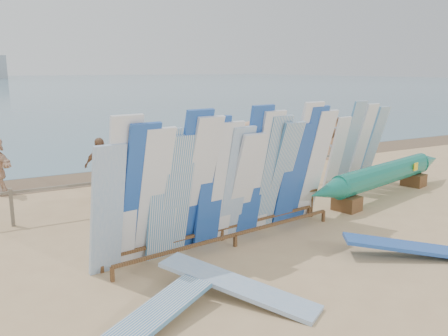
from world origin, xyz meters
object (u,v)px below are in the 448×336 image
beachgoer_6 (199,156)px  beachgoer_4 (100,168)px  main_surfboard_rack (229,183)px  vendor_table (295,201)px  beach_chair_right (223,180)px  beachgoer_7 (235,149)px  flat_board_a (237,297)px  outrigger_canoe (384,175)px  beach_chair_left (154,189)px  beachgoer_extra_0 (331,138)px  beachgoer_8 (229,150)px  beachgoer_5 (159,157)px  beachgoer_10 (340,143)px  side_surfboard_rack (356,148)px  beachgoer_9 (248,148)px  flat_board_d (414,257)px  stroller (199,174)px

beachgoer_6 → beachgoer_4: bearing=-62.5°
main_surfboard_rack → vendor_table: bearing=11.2°
main_surfboard_rack → beachgoer_4: main_surfboard_rack is taller
beach_chair_right → beachgoer_7: size_ratio=0.47×
flat_board_a → beach_chair_right: 7.08m
outrigger_canoe → vendor_table: bearing=169.2°
beachgoer_4 → beachgoer_6: 3.40m
flat_board_a → beachgoer_4: size_ratio=1.58×
beachgoer_7 → beach_chair_left: bearing=67.5°
vendor_table → beachgoer_extra_0: (5.83, 5.32, 0.49)m
beachgoer_8 → beachgoer_5: 2.34m
main_surfboard_rack → outrigger_canoe: 5.77m
vendor_table → outrigger_canoe: bearing=7.3°
beach_chair_left → beachgoer_10: beachgoer_10 is taller
beach_chair_left → beachgoer_7: 4.12m
side_surfboard_rack → main_surfboard_rack: bearing=-167.5°
beachgoer_extra_0 → beachgoer_9: beachgoer_9 is taller
beachgoer_4 → beachgoer_10: (8.57, -0.27, 0.09)m
flat_board_d → beachgoer_9: size_ratio=1.49×
vendor_table → flat_board_a: 4.52m
outrigger_canoe → beachgoer_5: beachgoer_5 is taller
beachgoer_7 → beachgoer_10: 3.83m
beachgoer_8 → beach_chair_right: bearing=11.4°
beachgoer_extra_0 → beachgoer_4: beachgoer_extra_0 is taller
main_surfboard_rack → beach_chair_left: bearing=83.0°
stroller → beachgoer_4: beachgoer_4 is taller
main_surfboard_rack → beachgoer_extra_0: size_ratio=3.36×
beachgoer_6 → side_surfboard_rack: bearing=68.7°
beachgoer_6 → beachgoer_10: size_ratio=0.84×
vendor_table → beachgoer_5: size_ratio=0.73×
outrigger_canoe → beach_chair_left: outrigger_canoe is taller
flat_board_a → beachgoer_8: bearing=29.3°
side_surfboard_rack → beachgoer_8: 4.07m
beachgoer_8 → outrigger_canoe: bearing=79.3°
beachgoer_6 → beachgoer_7: size_ratio=0.95×
beach_chair_left → beachgoer_8: bearing=41.3°
beachgoer_6 → beachgoer_5: beachgoer_6 is taller
side_surfboard_rack → beachgoer_10: bearing=48.1°
side_surfboard_rack → beachgoer_extra_0: size_ratio=1.54×
beach_chair_left → beachgoer_10: bearing=23.5°
flat_board_d → stroller: bearing=43.8°
side_surfboard_rack → beach_chair_right: side_surfboard_rack is taller
flat_board_a → stroller: 7.02m
vendor_table → beachgoer_extra_0: size_ratio=0.66×
outrigger_canoe → beachgoer_10: (1.55, 3.54, 0.31)m
stroller → beachgoer_6: 1.22m
stroller → beachgoer_extra_0: 6.95m
flat_board_d → beachgoer_8: 7.81m
beachgoer_extra_0 → beach_chair_left: bearing=-126.7°
beachgoer_7 → main_surfboard_rack: bearing=100.8°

